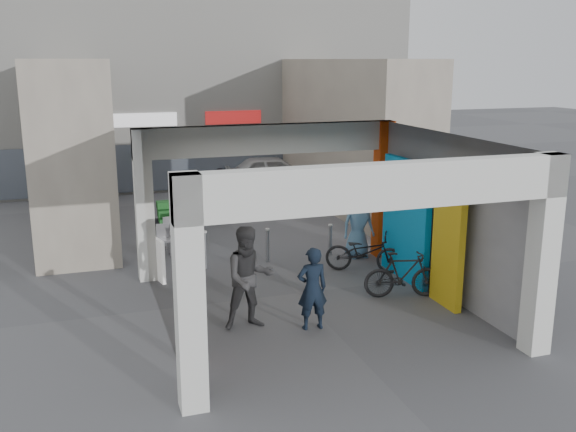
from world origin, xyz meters
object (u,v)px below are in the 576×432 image
object	(u,v)px
cafe_set	(178,239)
border_collie	(313,283)
white_van	(274,172)
man_back_turned	(249,278)
man_crates	(221,196)
bicycle_rear	(403,275)
man_with_dog	(312,288)
man_elderly	(358,224)
produce_stand	(177,219)
bicycle_front	(364,252)

from	to	relation	value
cafe_set	border_collie	distance (m)	4.83
cafe_set	white_van	size ratio (longest dim) A/B	0.34
man_back_turned	border_collie	bearing A→B (deg)	37.72
man_crates	bicycle_rear	distance (m)	7.85
man_with_dog	man_elderly	bearing A→B (deg)	-122.51
cafe_set	white_van	distance (m)	8.68
produce_stand	man_crates	world-z (taller)	man_crates
man_back_turned	man_crates	distance (m)	8.11
cafe_set	man_with_dog	bearing A→B (deg)	-75.22
man_elderly	white_van	world-z (taller)	man_elderly
man_with_dog	man_back_turned	bearing A→B (deg)	-18.98
man_back_turned	man_crates	size ratio (longest dim) A/B	1.13
man_elderly	bicycle_front	distance (m)	1.27
cafe_set	border_collie	bearing A→B (deg)	-61.91
man_crates	bicycle_front	distance (m)	6.10
produce_stand	man_elderly	world-z (taller)	man_elderly
produce_stand	bicycle_rear	xyz separation A→B (m)	(3.76, -7.10, 0.16)
cafe_set	man_with_dog	size ratio (longest dim) A/B	0.83
man_back_turned	man_elderly	distance (m)	5.19
cafe_set	man_crates	size ratio (longest dim) A/B	0.76
bicycle_rear	white_van	distance (m)	12.30
man_back_turned	man_elderly	world-z (taller)	man_back_turned
cafe_set	man_elderly	distance (m)	4.84
man_with_dog	man_elderly	world-z (taller)	man_elderly
bicycle_front	white_van	bearing A→B (deg)	24.00
cafe_set	produce_stand	distance (m)	2.02
man_crates	bicycle_front	bearing A→B (deg)	114.33
man_elderly	white_van	size ratio (longest dim) A/B	0.44
produce_stand	white_van	distance (m)	6.93
cafe_set	border_collie	size ratio (longest dim) A/B	2.32
cafe_set	man_back_turned	world-z (taller)	man_back_turned
border_collie	man_back_turned	size ratio (longest dim) A/B	0.29
man_crates	cafe_set	bearing A→B (deg)	57.08
man_back_turned	white_van	size ratio (longest dim) A/B	0.51
man_crates	bicycle_rear	world-z (taller)	man_crates
bicycle_front	man_crates	bearing A→B (deg)	50.51
border_collie	bicycle_rear	world-z (taller)	bicycle_rear
man_elderly	produce_stand	bearing A→B (deg)	134.40
cafe_set	bicycle_rear	xyz separation A→B (m)	(4.02, -5.10, 0.22)
white_van	border_collie	bearing A→B (deg)	175.19
bicycle_front	border_collie	bearing A→B (deg)	149.43
produce_stand	border_collie	xyz separation A→B (m)	(2.01, -6.26, -0.12)
white_van	bicycle_front	bearing A→B (deg)	-177.02
border_collie	man_with_dog	distance (m)	1.99
man_elderly	bicycle_rear	world-z (taller)	man_elderly
produce_stand	man_back_turned	size ratio (longest dim) A/B	0.67
cafe_set	man_back_turned	size ratio (longest dim) A/B	0.67
cafe_set	bicycle_rear	bearing A→B (deg)	-51.75
man_crates	white_van	size ratio (longest dim) A/B	0.45
man_with_dog	man_back_turned	distance (m)	1.20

